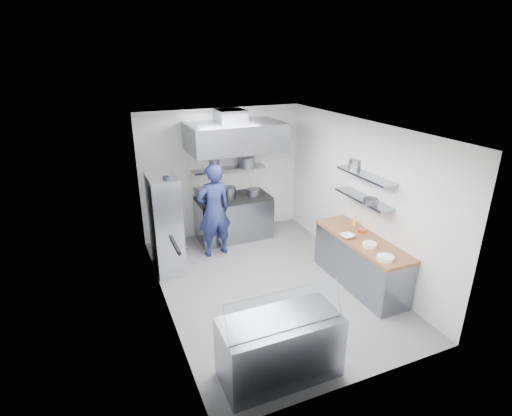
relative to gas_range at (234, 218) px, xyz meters
name	(u,v)px	position (x,y,z in m)	size (l,w,h in m)	color
floor	(269,284)	(-0.10, -2.10, -0.45)	(5.00, 5.00, 0.00)	slate
ceiling	(271,127)	(-0.10, -2.10, 2.35)	(5.00, 5.00, 0.00)	silver
wall_back	(222,173)	(-0.10, 0.40, 0.95)	(3.60, 0.02, 2.80)	white
wall_front	(363,288)	(-0.10, -4.60, 0.95)	(3.60, 0.02, 2.80)	white
wall_left	(161,229)	(-1.90, -2.10, 0.95)	(5.00, 0.02, 2.80)	white
wall_right	(359,197)	(1.70, -2.10, 0.95)	(5.00, 0.02, 2.80)	white
gas_range	(234,218)	(0.00, 0.00, 0.00)	(1.60, 0.80, 0.90)	gray
cooktop	(233,198)	(0.00, 0.00, 0.48)	(1.57, 0.78, 0.06)	black
stock_pot_left	(201,191)	(-0.62, 0.35, 0.61)	(0.30, 0.30, 0.20)	slate
stock_pot_mid	(228,192)	(-0.12, -0.03, 0.63)	(0.32, 0.32, 0.24)	slate
stock_pot_right	(253,192)	(0.42, -0.12, 0.59)	(0.27, 0.27, 0.16)	slate
over_range_shelf	(229,169)	(0.00, 0.24, 1.07)	(1.60, 0.30, 0.04)	gray
shelf_pot_a	(214,163)	(-0.28, 0.43, 1.18)	(0.23, 0.23, 0.18)	slate
shelf_pot_b	(247,162)	(0.37, 0.13, 1.20)	(0.33, 0.33, 0.22)	slate
extractor_hood	(235,136)	(0.00, -0.18, 1.85)	(1.90, 1.15, 0.55)	gray
hood_duct	(231,116)	(0.00, 0.05, 2.23)	(0.55, 0.55, 0.24)	slate
red_firebox	(166,179)	(-1.35, 0.34, 0.97)	(0.22, 0.10, 0.26)	#A80D21
chef	(214,210)	(-0.63, -0.61, 0.51)	(0.70, 0.46, 1.91)	navy
wire_rack	(165,224)	(-1.63, -0.81, 0.48)	(0.50, 0.90, 1.85)	silver
rack_bin_a	(169,236)	(-1.63, -1.08, 0.35)	(0.16, 0.20, 0.18)	white
rack_bin_b	(162,203)	(-1.63, -0.69, 0.85)	(0.15, 0.19, 0.17)	yellow
rack_jar	(166,181)	(-1.58, -1.03, 1.35)	(0.12, 0.12, 0.18)	black
knife_strip	(175,245)	(-1.88, -3.00, 1.10)	(0.04, 0.55, 0.05)	black
prep_counter_base	(360,263)	(1.38, -2.70, -0.03)	(0.62, 2.00, 0.84)	gray
prep_counter_top	(362,240)	(1.38, -2.70, 0.42)	(0.65, 2.04, 0.06)	#93583A
plate_stack_a	(385,258)	(1.23, -3.46, 0.48)	(0.26, 0.26, 0.06)	white
plate_stack_b	(370,245)	(1.29, -3.00, 0.48)	(0.24, 0.24, 0.06)	white
copper_pan	(362,230)	(1.53, -2.48, 0.48)	(0.16, 0.16, 0.06)	#D6643C
squeeze_bottle	(355,221)	(1.58, -2.19, 0.54)	(0.07, 0.07, 0.18)	yellow
mixing_bowl	(347,236)	(1.15, -2.57, 0.48)	(0.23, 0.23, 0.06)	white
wall_shelf_lower	(363,199)	(1.54, -2.40, 1.05)	(0.30, 1.30, 0.04)	gray
wall_shelf_upper	(365,175)	(1.54, -2.40, 1.47)	(0.30, 1.30, 0.04)	gray
shelf_pot_c	(371,201)	(1.45, -2.71, 1.12)	(0.24, 0.24, 0.10)	slate
shelf_pot_d	(357,162)	(1.72, -1.91, 1.56)	(0.29, 0.29, 0.14)	slate
display_case	(280,348)	(-0.88, -4.10, -0.03)	(1.50, 0.70, 0.85)	gray
display_glass	(285,310)	(-0.88, -4.22, 0.62)	(1.47, 0.02, 0.45)	silver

